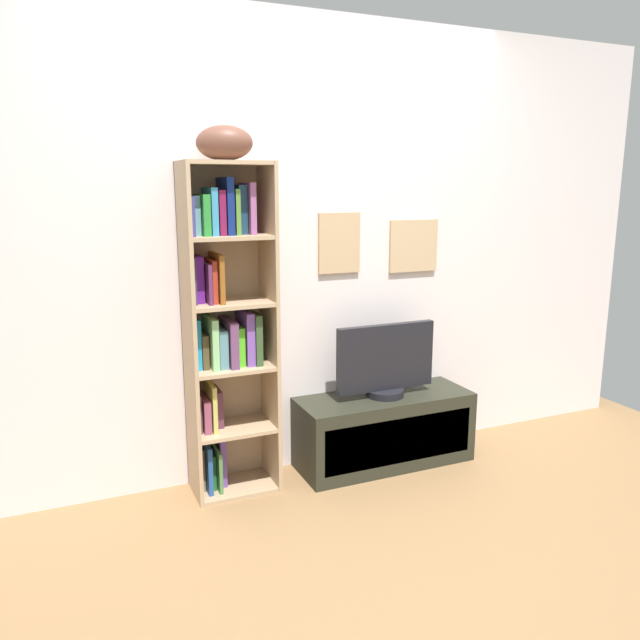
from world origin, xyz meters
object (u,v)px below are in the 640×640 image
object	(u,v)px
bookshelf	(223,326)
television	(386,362)
tv_stand	(384,429)
football	(224,143)

from	to	relation	value
bookshelf	television	world-z (taller)	bookshelf
tv_stand	television	size ratio (longest dim) A/B	1.70
television	tv_stand	bearing A→B (deg)	-90.00
bookshelf	television	distance (m)	0.97
football	bookshelf	bearing A→B (deg)	133.84
tv_stand	television	bearing A→B (deg)	90.00
football	tv_stand	xyz separation A→B (m)	(0.90, -0.04, -1.60)
football	tv_stand	bearing A→B (deg)	-2.80
football	television	xyz separation A→B (m)	(0.90, -0.04, -1.19)
television	bookshelf	bearing A→B (deg)	175.50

